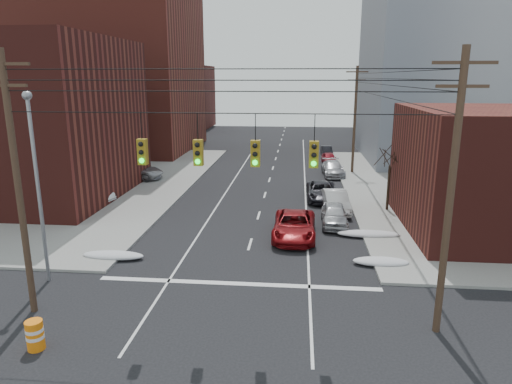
% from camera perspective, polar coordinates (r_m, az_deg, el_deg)
% --- Properties ---
extents(ground, '(160.00, 160.00, 0.00)m').
position_cam_1_polar(ground, '(17.41, -5.28, -20.61)').
color(ground, black).
rests_on(ground, ground).
extents(building_brick_tall, '(24.00, 20.00, 30.00)m').
position_cam_1_polar(building_brick_tall, '(67.77, -18.87, 17.79)').
color(building_brick_tall, maroon).
rests_on(building_brick_tall, ground).
extents(building_brick_near, '(20.00, 16.00, 13.00)m').
position_cam_1_polar(building_brick_near, '(43.88, -29.39, 7.94)').
color(building_brick_near, '#511D18').
rests_on(building_brick_near, ground).
extents(building_brick_far, '(22.00, 18.00, 12.00)m').
position_cam_1_polar(building_brick_far, '(92.70, -12.98, 11.44)').
color(building_brick_far, '#511D18').
rests_on(building_brick_far, ground).
extents(building_office, '(22.00, 20.00, 25.00)m').
position_cam_1_polar(building_office, '(61.16, 24.61, 15.40)').
color(building_office, gray).
rests_on(building_office, ground).
extents(building_glass, '(20.00, 18.00, 22.00)m').
position_cam_1_polar(building_glass, '(86.65, 20.18, 14.09)').
color(building_glass, gray).
rests_on(building_glass, ground).
extents(utility_pole_left, '(2.20, 0.28, 11.00)m').
position_cam_1_polar(utility_pole_left, '(20.86, -27.65, 1.13)').
color(utility_pole_left, '#473323').
rests_on(utility_pole_left, ground).
extents(utility_pole_right, '(2.20, 0.28, 11.00)m').
position_cam_1_polar(utility_pole_right, '(18.41, 23.18, 0.05)').
color(utility_pole_right, '#473323').
rests_on(utility_pole_right, ground).
extents(utility_pole_far, '(2.20, 0.28, 11.00)m').
position_cam_1_polar(utility_pole_far, '(48.53, 12.25, 9.01)').
color(utility_pole_far, '#473323').
rests_on(utility_pole_far, ground).
extents(traffic_signals, '(17.00, 0.42, 2.02)m').
position_cam_1_polar(traffic_signals, '(17.43, -3.71, 5.09)').
color(traffic_signals, black).
rests_on(traffic_signals, ground).
extents(street_light, '(0.44, 0.44, 9.32)m').
position_cam_1_polar(street_light, '(23.92, -25.77, 2.23)').
color(street_light, gray).
rests_on(street_light, ground).
extents(bare_tree, '(2.09, 2.20, 4.93)m').
position_cam_1_polar(bare_tree, '(35.50, 16.24, 1.28)').
color(bare_tree, black).
rests_on(bare_tree, ground).
extents(snow_nw, '(3.50, 1.08, 0.42)m').
position_cam_1_polar(snow_nw, '(27.00, -17.43, -7.56)').
color(snow_nw, silver).
rests_on(snow_nw, ground).
extents(snow_ne, '(3.00, 1.08, 0.42)m').
position_cam_1_polar(snow_ne, '(25.85, 15.33, -8.39)').
color(snow_ne, silver).
rests_on(snow_ne, ground).
extents(snow_east_far, '(4.00, 1.08, 0.42)m').
position_cam_1_polar(snow_east_far, '(30.00, 13.92, -5.11)').
color(snow_east_far, silver).
rests_on(snow_east_far, ground).
extents(red_pickup, '(2.71, 5.73, 1.58)m').
position_cam_1_polar(red_pickup, '(29.00, 4.81, -4.20)').
color(red_pickup, maroon).
rests_on(red_pickup, ground).
extents(parked_car_a, '(1.82, 4.38, 1.48)m').
position_cam_1_polar(parked_car_a, '(31.75, 9.77, -2.80)').
color(parked_car_a, '#ACADB1').
rests_on(parked_car_a, ground).
extents(parked_car_b, '(2.06, 4.92, 1.58)m').
position_cam_1_polar(parked_car_b, '(34.90, 9.93, -1.17)').
color(parked_car_b, beige).
rests_on(parked_car_b, ground).
extents(parked_car_c, '(2.49, 5.25, 1.45)m').
position_cam_1_polar(parked_car_c, '(38.06, 8.21, 0.08)').
color(parked_car_c, black).
rests_on(parked_car_c, ground).
extents(parked_car_d, '(2.36, 5.21, 1.48)m').
position_cam_1_polar(parked_car_d, '(47.61, 9.62, 2.90)').
color(parked_car_d, '#A5A4A9').
rests_on(parked_car_d, ground).
extents(parked_car_e, '(1.80, 3.88, 1.29)m').
position_cam_1_polar(parked_car_e, '(54.28, 9.12, 4.19)').
color(parked_car_e, maroon).
rests_on(parked_car_e, ground).
extents(parked_car_f, '(1.50, 3.79, 1.23)m').
position_cam_1_polar(parked_car_f, '(59.73, 8.80, 5.08)').
color(parked_car_f, black).
rests_on(parked_car_f, ground).
extents(lot_car_a, '(3.92, 2.16, 1.22)m').
position_cam_1_polar(lot_car_a, '(39.03, -19.82, -0.22)').
color(lot_car_a, silver).
rests_on(lot_car_a, sidewalk_nw).
extents(lot_car_b, '(5.69, 2.64, 1.58)m').
position_cam_1_polar(lot_car_b, '(46.24, -15.01, 2.52)').
color(lot_car_b, '#ABACB0').
rests_on(lot_car_b, sidewalk_nw).
extents(lot_car_c, '(4.88, 2.11, 1.40)m').
position_cam_1_polar(lot_car_c, '(39.70, -27.66, -0.65)').
color(lot_car_c, black).
rests_on(lot_car_c, sidewalk_nw).
extents(lot_car_d, '(4.50, 2.57, 1.44)m').
position_cam_1_polar(lot_car_d, '(49.20, -21.66, 2.60)').
color(lot_car_d, silver).
rests_on(lot_car_d, sidewalk_nw).
extents(construction_barrel, '(0.86, 0.86, 1.15)m').
position_cam_1_polar(construction_barrel, '(19.61, -25.90, -15.75)').
color(construction_barrel, orange).
rests_on(construction_barrel, ground).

